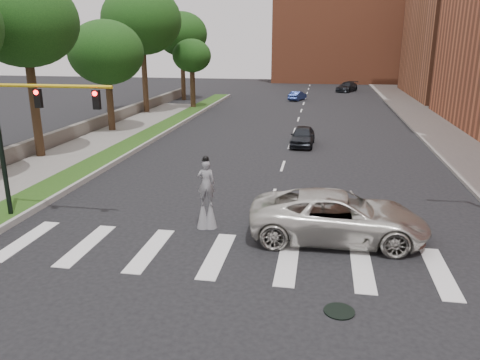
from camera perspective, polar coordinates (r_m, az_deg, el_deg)
ground_plane at (r=16.22m, az=0.95°, el=-11.04°), size 160.00×160.00×0.00m
grass_median at (r=37.56m, az=-11.76°, el=4.99°), size 2.00×60.00×0.25m
median_curb at (r=37.19m, az=-10.25°, el=4.98°), size 0.20×60.00×0.28m
sidewalk_left at (r=30.32m, az=-23.94°, el=1.02°), size 4.00×60.00×0.18m
sidewalk_right at (r=41.19m, az=24.28°, el=4.83°), size 5.00×90.00×0.18m
stone_wall at (r=41.55m, az=-17.91°, el=6.24°), size 0.50×56.00×1.10m
manhole at (r=14.35m, az=12.00°, el=-15.38°), size 0.90×0.90×0.04m
building_backdrop at (r=92.26m, az=12.84°, el=17.27°), size 26.00×14.00×18.00m
traffic_signal at (r=21.22m, az=-24.81°, el=5.97°), size 5.30×0.23×6.20m
stilt_performer at (r=19.29m, az=-4.11°, el=-2.27°), size 0.83×0.59×3.11m
suv_crossing at (r=18.67m, az=11.89°, el=-4.35°), size 6.91×3.29×1.90m
car_near at (r=35.04m, az=7.64°, el=5.34°), size 1.82×4.22×1.42m
car_mid at (r=61.75m, az=7.01°, el=10.16°), size 2.33×3.76×1.17m
car_far at (r=73.49m, az=12.90°, el=11.01°), size 3.82×5.30×1.42m
tree_2 at (r=32.98m, az=-24.83°, el=17.09°), size 6.55×6.55×11.42m
tree_3 at (r=40.91m, az=-16.00°, el=14.68°), size 6.11×6.11×9.14m
tree_4 at (r=50.79m, az=-11.92°, el=18.49°), size 8.05×8.05×12.84m
tree_5 at (r=61.81m, az=-7.13°, el=17.20°), size 6.43×6.43×10.94m
tree_6 at (r=53.29m, az=-5.90°, el=14.77°), size 4.24×4.24×7.67m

